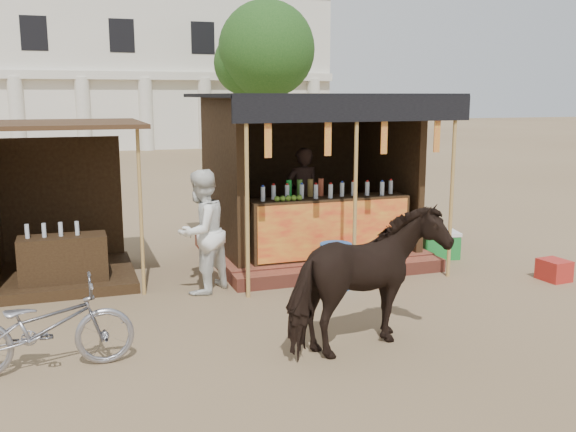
% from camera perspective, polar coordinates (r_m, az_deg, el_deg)
% --- Properties ---
extents(ground, '(120.00, 120.00, 0.00)m').
position_cam_1_polar(ground, '(7.78, 3.90, -10.09)').
color(ground, '#846B4C').
rests_on(ground, ground).
extents(main_stall, '(3.60, 3.61, 2.78)m').
position_cam_1_polar(main_stall, '(10.90, 1.95, 1.55)').
color(main_stall, '#964231').
rests_on(main_stall, ground).
extents(secondary_stall, '(2.40, 2.40, 2.38)m').
position_cam_1_polar(secondary_stall, '(10.11, -20.42, -0.84)').
color(secondary_stall, '#352513').
rests_on(secondary_stall, ground).
extents(cow, '(2.03, 1.37, 1.57)m').
position_cam_1_polar(cow, '(6.99, 7.08, -5.77)').
color(cow, black).
rests_on(cow, ground).
extents(motorbike, '(1.78, 0.65, 0.93)m').
position_cam_1_polar(motorbike, '(6.98, -20.89, -9.22)').
color(motorbike, gray).
rests_on(motorbike, ground).
extents(bystander, '(1.08, 1.05, 1.75)m').
position_cam_1_polar(bystander, '(9.05, -7.70, -1.40)').
color(bystander, white).
rests_on(bystander, ground).
extents(blue_barrel, '(0.61, 0.61, 0.66)m').
position_cam_1_polar(blue_barrel, '(9.32, 4.26, -4.43)').
color(blue_barrel, blue).
rests_on(blue_barrel, ground).
extents(red_crate, '(0.40, 0.46, 0.32)m').
position_cam_1_polar(red_crate, '(10.51, 22.57, -4.46)').
color(red_crate, '#A8231C').
rests_on(red_crate, ground).
extents(cooler, '(0.72, 0.56, 0.46)m').
position_cam_1_polar(cooler, '(11.31, 13.27, -2.48)').
color(cooler, '#1B7B2E').
rests_on(cooler, ground).
extents(background_building, '(26.00, 7.45, 8.18)m').
position_cam_1_polar(background_building, '(36.66, -18.07, 12.11)').
color(background_building, silver).
rests_on(background_building, ground).
extents(tree, '(4.50, 4.40, 7.00)m').
position_cam_1_polar(tree, '(30.16, -2.34, 14.27)').
color(tree, '#382314').
rests_on(tree, ground).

